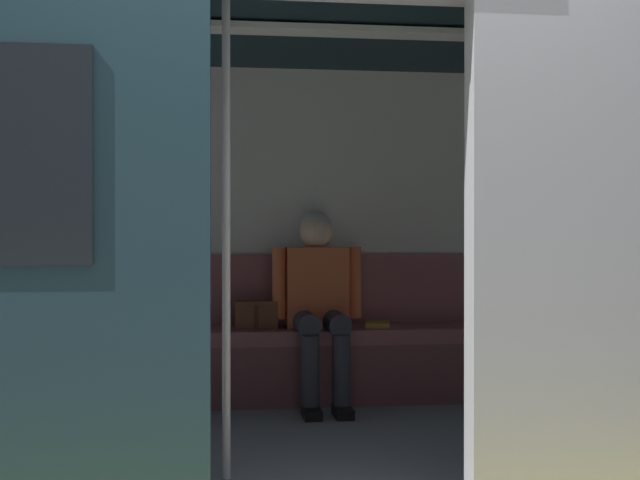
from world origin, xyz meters
TOP-DOWN VIEW (x-y plane):
  - train_car at (0.06, -1.08)m, footprint 6.40×2.49m
  - bench_seat at (0.00, -1.98)m, footprint 2.84×0.44m
  - person_seated at (-0.15, -1.93)m, footprint 0.55×0.68m
  - handbag at (0.23, -2.01)m, footprint 0.26×0.15m
  - book at (-0.54, -2.03)m, footprint 0.19×0.25m
  - grab_pole_door at (0.42, -0.49)m, footprint 0.04×0.04m

SIDE VIEW (x-z plane):
  - bench_seat at x=0.00m, z-range 0.12..0.59m
  - book at x=-0.54m, z-range 0.46..0.49m
  - handbag at x=0.23m, z-range 0.46..0.63m
  - person_seated at x=-0.15m, z-range 0.09..1.28m
  - grab_pole_door at x=0.42m, z-range 0.00..2.10m
  - train_car at x=0.06m, z-range 0.34..2.58m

